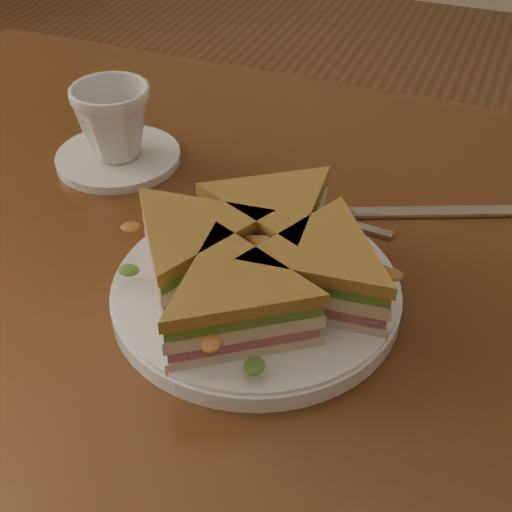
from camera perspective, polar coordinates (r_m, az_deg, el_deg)
The scene contains 8 objects.
table at distance 0.75m, azimuth 1.02°, elevation -6.22°, with size 1.20×0.80×0.75m.
plate at distance 0.63m, azimuth 0.00°, elevation -2.98°, with size 0.26×0.26×0.02m, color white.
sandwich_wedges at distance 0.61m, azimuth 0.00°, elevation -0.37°, with size 0.27×0.27×0.06m.
crisps_mound at distance 0.61m, azimuth 0.00°, elevation -0.66°, with size 0.09×0.09×0.05m, color #C24F18, non-canonical shape.
spoon at distance 0.75m, azimuth 0.95°, elevation 4.45°, with size 0.18×0.03×0.01m.
knife at distance 0.76m, azimuth 13.52°, elevation 3.39°, with size 0.20×0.10×0.00m.
saucer at distance 0.84m, azimuth -10.95°, elevation 7.75°, with size 0.14×0.14×0.01m, color white.
coffee_cup at distance 0.82m, azimuth -11.34°, elevation 10.51°, with size 0.09×0.09×0.08m, color white.
Camera 1 is at (0.18, -0.50, 1.18)m, focal length 50.00 mm.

